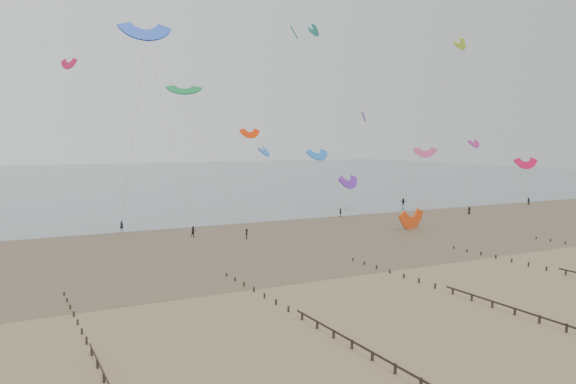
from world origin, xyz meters
name	(u,v)px	position (x,y,z in m)	size (l,w,h in m)	color
ground	(384,285)	(0.00, 0.00, 0.00)	(500.00, 500.00, 0.00)	brown
sea_and_shore	(233,240)	(-4.08, 34.40, 0.01)	(500.00, 665.00, 0.03)	#475654
groynes	(561,325)	(4.00, -19.05, 0.47)	(72.16, 50.16, 1.00)	black
kitesurfer_lead	(122,226)	(-18.22, 52.11, 0.90)	(0.65, 0.43, 1.79)	black
kitesurfers	(353,213)	(28.18, 47.29, 0.89)	(128.72, 26.12, 1.87)	black
grounded_kite	(412,228)	(29.44, 30.25, 0.00)	(6.82, 3.57, 5.20)	#E6420E
kites_airborne	(129,119)	(-8.41, 89.80, 21.19)	(257.18, 117.99, 41.33)	#E94B83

